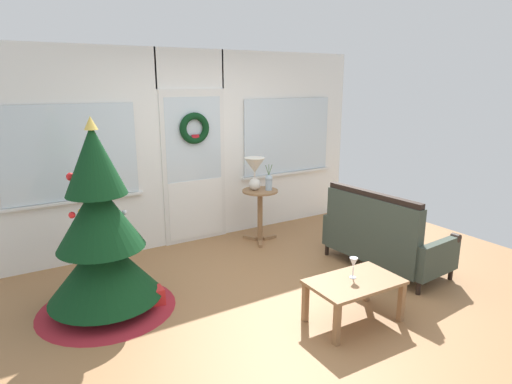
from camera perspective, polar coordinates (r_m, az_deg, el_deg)
ground_plane at (r=4.57m, az=3.18°, el=-13.81°), size 6.76×6.76×0.00m
back_wall_with_door at (r=5.92m, az=-8.27°, el=5.71°), size 5.20×0.19×2.55m
christmas_tree at (r=4.37m, az=-19.45°, el=-6.32°), size 1.30×1.30×1.85m
settee_sofa at (r=5.31m, az=15.91°, el=-5.82°), size 0.82×1.49×0.96m
side_table at (r=5.93m, az=0.53°, el=-1.74°), size 0.50×0.48×0.73m
table_lamp at (r=5.82m, az=-0.17°, el=2.98°), size 0.28×0.28×0.44m
flower_vase at (r=5.85m, az=1.67°, el=1.36°), size 0.11×0.10×0.35m
coffee_table at (r=4.15m, az=12.67°, el=-11.91°), size 0.85×0.54×0.40m
wine_glass at (r=4.12m, az=12.57°, el=-9.04°), size 0.08×0.08×0.20m
gift_box at (r=4.53m, az=-13.11°, el=-13.16°), size 0.18×0.16×0.18m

